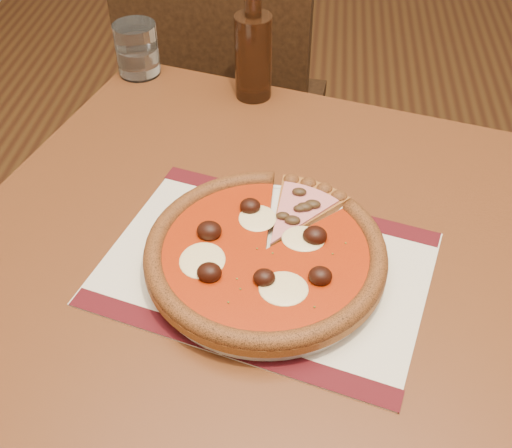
{
  "coord_description": "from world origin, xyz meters",
  "views": [
    {
      "loc": [
        -0.92,
        -0.25,
        1.35
      ],
      "look_at": [
        -0.98,
        0.36,
        0.78
      ],
      "focal_mm": 45.0,
      "sensor_mm": 36.0,
      "label": 1
    }
  ],
  "objects_px": {
    "plate": "(265,262)",
    "pizza": "(265,252)",
    "water_glass": "(137,49)",
    "bottle": "(253,52)",
    "chair_far": "(227,110)",
    "table": "(255,301)"
  },
  "relations": [
    {
      "from": "water_glass",
      "to": "bottle",
      "type": "height_order",
      "value": "bottle"
    },
    {
      "from": "pizza",
      "to": "water_glass",
      "type": "xyz_separation_m",
      "value": [
        -0.28,
        0.47,
        0.02
      ]
    },
    {
      "from": "bottle",
      "to": "pizza",
      "type": "bearing_deg",
      "value": -81.63
    },
    {
      "from": "table",
      "to": "chair_far",
      "type": "height_order",
      "value": "chair_far"
    },
    {
      "from": "plate",
      "to": "pizza",
      "type": "bearing_deg",
      "value": -109.9
    },
    {
      "from": "plate",
      "to": "pizza",
      "type": "distance_m",
      "value": 0.02
    },
    {
      "from": "table",
      "to": "chair_far",
      "type": "xyz_separation_m",
      "value": [
        -0.15,
        0.71,
        -0.15
      ]
    },
    {
      "from": "table",
      "to": "bottle",
      "type": "xyz_separation_m",
      "value": [
        -0.04,
        0.38,
        0.18
      ]
    },
    {
      "from": "chair_far",
      "to": "bottle",
      "type": "distance_m",
      "value": 0.48
    },
    {
      "from": "table",
      "to": "water_glass",
      "type": "xyz_separation_m",
      "value": [
        -0.26,
        0.44,
        0.15
      ]
    },
    {
      "from": "table",
      "to": "pizza",
      "type": "relative_size",
      "value": 3.19
    },
    {
      "from": "table",
      "to": "pizza",
      "type": "xyz_separation_m",
      "value": [
        0.02,
        -0.03,
        0.13
      ]
    },
    {
      "from": "chair_far",
      "to": "plate",
      "type": "height_order",
      "value": "chair_far"
    },
    {
      "from": "bottle",
      "to": "plate",
      "type": "bearing_deg",
      "value": -81.62
    },
    {
      "from": "table",
      "to": "bottle",
      "type": "height_order",
      "value": "bottle"
    },
    {
      "from": "table",
      "to": "plate",
      "type": "height_order",
      "value": "plate"
    },
    {
      "from": "chair_far",
      "to": "pizza",
      "type": "height_order",
      "value": "chair_far"
    },
    {
      "from": "plate",
      "to": "water_glass",
      "type": "bearing_deg",
      "value": 120.71
    },
    {
      "from": "table",
      "to": "chair_far",
      "type": "distance_m",
      "value": 0.74
    },
    {
      "from": "pizza",
      "to": "plate",
      "type": "bearing_deg",
      "value": 70.1
    },
    {
      "from": "chair_far",
      "to": "pizza",
      "type": "bearing_deg",
      "value": 109.08
    },
    {
      "from": "chair_far",
      "to": "pizza",
      "type": "relative_size",
      "value": 2.87
    }
  ]
}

